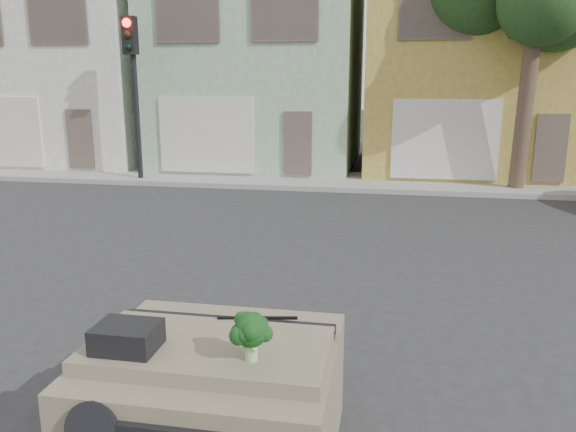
# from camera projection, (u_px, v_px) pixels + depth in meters

# --- Properties ---
(ground_plane) EXTENTS (120.00, 120.00, 0.00)m
(ground_plane) POSITION_uv_depth(u_px,v_px,m) (283.00, 316.00, 7.71)
(ground_plane) COLOR #303033
(ground_plane) RESTS_ON ground
(sidewalk) EXTENTS (40.00, 3.00, 0.15)m
(sidewalk) POSITION_uv_depth(u_px,v_px,m) (346.00, 181.00, 17.74)
(sidewalk) COLOR gray
(sidewalk) RESTS_ON ground
(townhouse_white) EXTENTS (7.20, 8.20, 7.55)m
(townhouse_white) POSITION_uv_depth(u_px,v_px,m) (83.00, 66.00, 22.64)
(townhouse_white) COLOR silver
(townhouse_white) RESTS_ON ground
(townhouse_mint) EXTENTS (7.20, 8.20, 7.55)m
(townhouse_mint) POSITION_uv_depth(u_px,v_px,m) (265.00, 65.00, 21.32)
(townhouse_mint) COLOR #96BA93
(townhouse_mint) RESTS_ON ground
(townhouse_tan) EXTENTS (7.20, 8.20, 7.55)m
(townhouse_tan) POSITION_uv_depth(u_px,v_px,m) (469.00, 64.00, 20.00)
(townhouse_tan) COLOR #B29A41
(townhouse_tan) RESTS_ON ground
(traffic_signal) EXTENTS (0.40, 0.40, 5.10)m
(traffic_signal) POSITION_uv_depth(u_px,v_px,m) (135.00, 102.00, 17.35)
(traffic_signal) COLOR black
(traffic_signal) RESTS_ON ground
(tree_near) EXTENTS (4.40, 4.00, 8.50)m
(tree_near) POSITION_uv_depth(u_px,v_px,m) (531.00, 40.00, 15.22)
(tree_near) COLOR #21401A
(tree_near) RESTS_ON ground
(car_dashboard) EXTENTS (2.00, 1.80, 1.12)m
(car_dashboard) POSITION_uv_depth(u_px,v_px,m) (215.00, 397.00, 4.71)
(car_dashboard) COLOR #776E56
(car_dashboard) RESTS_ON ground
(instrument_hump) EXTENTS (0.48, 0.38, 0.20)m
(instrument_hump) POSITION_uv_depth(u_px,v_px,m) (127.00, 337.00, 4.33)
(instrument_hump) COLOR black
(instrument_hump) RESTS_ON car_dashboard
(wiper_arm) EXTENTS (0.69, 0.15, 0.02)m
(wiper_arm) POSITION_uv_depth(u_px,v_px,m) (257.00, 318.00, 4.90)
(wiper_arm) COLOR black
(wiper_arm) RESTS_ON car_dashboard
(broccoli) EXTENTS (0.38, 0.38, 0.38)m
(broccoli) POSITION_uv_depth(u_px,v_px,m) (251.00, 336.00, 4.13)
(broccoli) COLOR #103511
(broccoli) RESTS_ON car_dashboard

